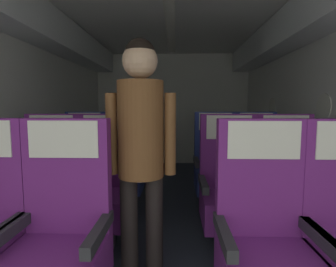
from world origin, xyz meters
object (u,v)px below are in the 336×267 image
(seat_b_right_aisle, at_px, (287,192))
(seat_b_right_window, at_px, (230,192))
(seat_b_left_aisle, at_px, (104,191))
(flight_attendant, at_px, (141,140))
(seat_a_left_aisle, at_px, (60,243))
(seat_c_right_window, at_px, (216,168))
(seat_c_left_window, at_px, (83,168))
(seat_c_left_aisle, at_px, (123,168))
(seat_b_left_window, at_px, (49,190))
(seat_a_right_window, at_px, (266,246))
(seat_c_right_aisle, at_px, (257,169))

(seat_b_right_aisle, xyz_separation_m, seat_b_right_window, (-0.48, -0.02, 0.00))
(seat_b_left_aisle, distance_m, flight_attendant, 0.83)
(seat_a_left_aisle, xyz_separation_m, seat_c_right_window, (1.06, 1.69, 0.00))
(seat_b_right_aisle, height_order, seat_b_right_window, same)
(seat_c_left_window, relative_size, seat_c_left_aisle, 1.00)
(seat_b_left_window, distance_m, flight_attendant, 1.13)
(seat_b_left_aisle, bearing_deg, flight_attendant, -54.51)
(seat_a_right_window, height_order, flight_attendant, flight_attendant)
(seat_a_right_window, distance_m, seat_b_right_aisle, 0.98)
(seat_c_left_aisle, distance_m, seat_c_right_window, 1.06)
(seat_a_right_window, bearing_deg, seat_a_left_aisle, 179.87)
(seat_b_right_window, xyz_separation_m, flight_attendant, (-0.66, -0.53, 0.50))
(seat_b_left_window, relative_size, seat_b_left_aisle, 1.00)
(seat_b_left_aisle, xyz_separation_m, seat_c_left_aisle, (-0.01, 0.84, 0.00))
(seat_a_right_window, distance_m, seat_c_right_aisle, 1.75)
(seat_c_left_window, xyz_separation_m, seat_c_right_aisle, (1.99, -0.00, 0.00))
(seat_c_left_window, bearing_deg, seat_b_right_aisle, -22.48)
(seat_a_right_window, distance_m, flight_attendant, 0.90)
(seat_b_right_window, height_order, flight_attendant, flight_attendant)
(seat_b_left_window, bearing_deg, seat_c_left_window, 89.85)
(seat_a_right_window, height_order, seat_c_right_window, same)
(seat_b_left_window, bearing_deg, flight_attendant, -32.26)
(seat_a_left_aisle, relative_size, seat_b_right_window, 1.00)
(seat_b_left_aisle, distance_m, seat_c_right_aisle, 1.73)
(seat_b_left_aisle, bearing_deg, seat_a_right_window, -38.92)
(seat_b_left_aisle, xyz_separation_m, seat_c_right_window, (1.06, 0.84, 0.00))
(seat_b_right_window, bearing_deg, seat_c_right_aisle, 60.56)
(seat_b_left_window, relative_size, seat_c_left_aisle, 1.00)
(seat_a_left_aisle, distance_m, seat_c_right_window, 1.99)
(seat_b_right_aisle, height_order, flight_attendant, flight_attendant)
(seat_b_right_aisle, distance_m, seat_c_right_aisle, 0.82)
(seat_c_right_aisle, bearing_deg, seat_a_left_aisle, -132.08)
(seat_b_right_aisle, distance_m, seat_c_left_window, 2.16)
(seat_c_left_aisle, distance_m, flight_attendant, 1.52)
(seat_b_left_window, relative_size, seat_b_right_window, 1.00)
(seat_b_left_aisle, height_order, flight_attendant, flight_attendant)
(seat_a_left_aisle, height_order, seat_c_right_window, same)
(seat_b_left_aisle, height_order, seat_c_right_aisle, same)
(seat_c_left_aisle, bearing_deg, seat_c_left_window, -179.64)
(seat_b_left_aisle, relative_size, seat_c_left_window, 1.00)
(seat_a_right_window, height_order, seat_b_right_aisle, same)
(seat_c_left_aisle, bearing_deg, seat_b_left_aisle, -89.63)
(seat_c_left_window, bearing_deg, seat_b_right_window, -29.10)
(seat_b_right_aisle, bearing_deg, seat_c_left_window, 157.52)
(seat_b_right_window, relative_size, seat_c_right_window, 1.00)
(seat_b_left_window, bearing_deg, seat_b_right_window, -0.36)
(seat_a_left_aisle, xyz_separation_m, seat_b_left_window, (-0.47, 0.85, 0.00))
(seat_a_right_window, height_order, seat_c_left_window, same)
(seat_b_left_window, distance_m, seat_b_right_aisle, 1.99)
(seat_b_right_window, xyz_separation_m, seat_c_right_window, (0.01, 0.85, 0.00))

